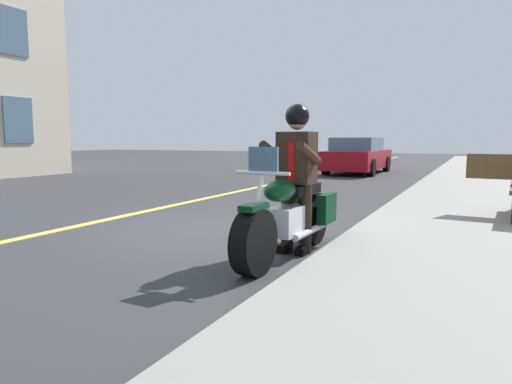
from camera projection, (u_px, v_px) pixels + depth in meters
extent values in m
plane|color=#333335|center=(207.00, 231.00, 6.52)|extent=(80.00, 80.00, 0.00)
cube|color=#E5DB4C|center=(105.00, 220.00, 7.40)|extent=(60.00, 0.16, 0.01)
cylinder|color=black|center=(254.00, 242.00, 4.38)|extent=(0.67, 0.22, 0.66)
cylinder|color=black|center=(312.00, 218.00, 5.74)|extent=(0.67, 0.22, 0.66)
cube|color=silver|center=(288.00, 220.00, 5.07)|extent=(0.57, 0.30, 0.32)
ellipsoid|color=black|center=(280.00, 191.00, 4.86)|extent=(0.57, 0.30, 0.24)
cube|color=black|center=(300.00, 189.00, 5.34)|extent=(0.71, 0.30, 0.12)
cube|color=black|center=(327.00, 208.00, 5.58)|extent=(0.40, 0.13, 0.36)
cube|color=black|center=(294.00, 206.00, 5.78)|extent=(0.40, 0.13, 0.36)
cylinder|color=silver|center=(255.00, 215.00, 4.37)|extent=(0.35, 0.06, 0.76)
cylinder|color=silver|center=(262.00, 173.00, 4.46)|extent=(0.06, 0.60, 0.04)
cube|color=black|center=(254.00, 207.00, 4.34)|extent=(0.36, 0.17, 0.06)
cylinder|color=silver|center=(310.00, 231.00, 5.28)|extent=(0.90, 0.11, 0.08)
cube|color=slate|center=(263.00, 161.00, 4.47)|extent=(0.05, 0.32, 0.28)
cylinder|color=black|center=(306.00, 218.00, 5.24)|extent=(0.14, 0.14, 0.84)
cube|color=black|center=(303.00, 250.00, 5.23)|extent=(0.26, 0.12, 0.10)
cylinder|color=black|center=(287.00, 216.00, 5.35)|extent=(0.14, 0.14, 0.84)
cube|color=black|center=(285.00, 248.00, 5.34)|extent=(0.26, 0.12, 0.10)
cube|color=black|center=(297.00, 158.00, 5.21)|extent=(0.33, 0.41, 0.60)
cube|color=red|center=(291.00, 162.00, 5.08)|extent=(0.03, 0.07, 0.44)
cylinder|color=black|center=(309.00, 153.00, 4.94)|extent=(0.55, 0.12, 0.28)
cylinder|color=black|center=(273.00, 153.00, 5.15)|extent=(0.55, 0.12, 0.28)
sphere|color=tan|center=(297.00, 120.00, 5.16)|extent=(0.22, 0.22, 0.22)
sphere|color=black|center=(297.00, 116.00, 5.16)|extent=(0.28, 0.28, 0.28)
cube|color=maroon|center=(358.00, 159.00, 17.79)|extent=(4.60, 1.80, 0.70)
cube|color=slate|center=(357.00, 145.00, 17.55)|extent=(2.40, 1.60, 0.60)
cylinder|color=black|center=(346.00, 163.00, 19.49)|extent=(0.64, 0.22, 0.64)
cylinder|color=black|center=(386.00, 164.00, 18.74)|extent=(0.64, 0.22, 0.64)
cylinder|color=black|center=(326.00, 166.00, 16.90)|extent=(0.64, 0.22, 0.64)
cylinder|color=black|center=(372.00, 168.00, 16.15)|extent=(0.64, 0.22, 0.64)
cube|color=slate|center=(18.00, 120.00, 15.62)|extent=(1.10, 0.06, 1.60)
cube|color=slate|center=(13.00, 31.00, 15.27)|extent=(1.10, 0.06, 1.60)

